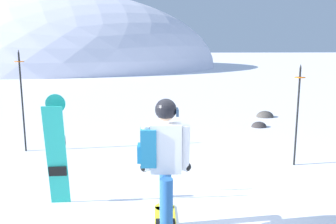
# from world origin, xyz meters

# --- Properties ---
(ridge_peak_main) EXTENTS (38.36, 34.53, 17.40)m
(ridge_peak_main) POSITION_xyz_m (-10.71, 39.39, 0.00)
(ridge_peak_main) COLOR white
(ridge_peak_main) RESTS_ON ground
(snowboarder_main) EXTENTS (0.64, 1.84, 1.71)m
(snowboarder_main) POSITION_xyz_m (-0.52, -0.05, 0.92)
(snowboarder_main) COLOR yellow
(snowboarder_main) RESTS_ON ground
(spare_snowboard) EXTENTS (0.28, 0.29, 1.64)m
(spare_snowboard) POSITION_xyz_m (-1.98, 0.96, 0.83)
(spare_snowboard) COLOR #23B7A3
(spare_snowboard) RESTS_ON ground
(piste_marker_near) EXTENTS (0.20, 0.20, 1.99)m
(piste_marker_near) POSITION_xyz_m (2.26, 2.37, 1.13)
(piste_marker_near) COLOR black
(piste_marker_near) RESTS_ON ground
(piste_marker_far) EXTENTS (0.20, 0.20, 2.25)m
(piste_marker_far) POSITION_xyz_m (-3.32, 3.82, 1.27)
(piste_marker_far) COLOR black
(piste_marker_far) RESTS_ON ground
(rock_dark) EXTENTS (0.45, 0.38, 0.31)m
(rock_dark) POSITION_xyz_m (2.72, 5.69, 0.00)
(rock_dark) COLOR #383333
(rock_dark) RESTS_ON ground
(rock_small) EXTENTS (0.58, 0.50, 0.41)m
(rock_small) POSITION_xyz_m (3.43, 7.12, 0.00)
(rock_small) COLOR #4C4742
(rock_small) RESTS_ON ground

